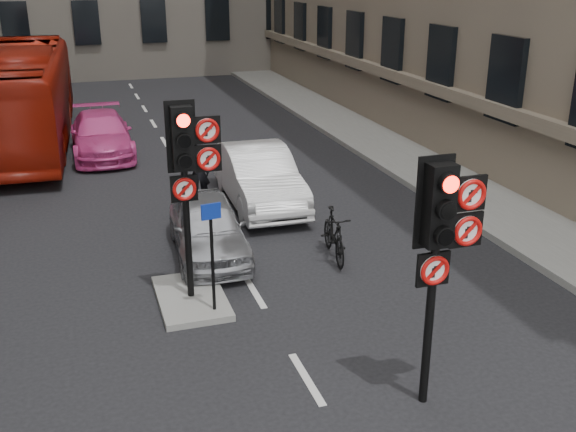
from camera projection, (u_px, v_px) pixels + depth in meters
pavement_right at (418, 160)px, 21.02m from camera, size 3.00×50.00×0.16m
centre_island at (191, 298)px, 12.38m from camera, size 1.20×2.00×0.12m
signal_near at (443, 231)px, 8.69m from camera, size 0.91×0.40×3.58m
signal_far at (188, 159)px, 11.47m from camera, size 0.91×0.40×3.58m
car_silver at (208, 227)px, 14.17m from camera, size 1.71×3.75×1.25m
car_white at (259, 176)px, 17.15m from camera, size 1.67×4.53×1.48m
car_pink at (101, 135)px, 21.66m from camera, size 1.87×4.58×1.33m
bus_red at (22, 97)px, 22.62m from camera, size 3.28×11.83×3.26m
motorcycle at (334, 235)px, 14.02m from camera, size 0.73×1.79×1.05m
motorcyclist at (198, 173)px, 17.26m from camera, size 0.62×0.46×1.57m
info_sign at (212, 242)px, 11.39m from camera, size 0.34×0.12×1.99m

